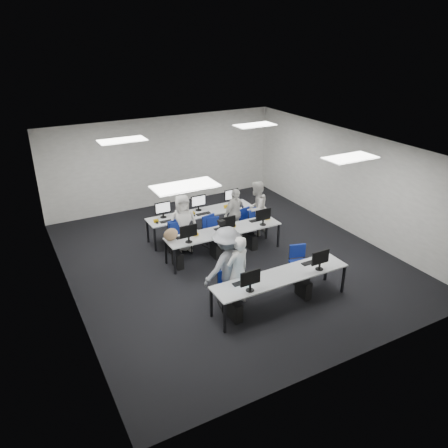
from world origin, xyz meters
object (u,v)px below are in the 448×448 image
chair_0 (228,296)px  student_0 (238,271)px  student_2 (183,223)px  photographer (227,265)px  student_3 (235,214)px  chair_4 (248,228)px  chair_7 (247,226)px  chair_3 (213,237)px  chair_6 (211,233)px  chair_2 (180,244)px  chair_5 (175,240)px  desk_mid (224,232)px  student_1 (256,208)px  chair_1 (299,269)px  desk_front (281,277)px

chair_0 → student_0: size_ratio=0.50×
student_2 → photographer: 2.70m
student_3 → chair_0: bearing=-143.0°
student_3 → student_2: bearing=159.2°
chair_4 → chair_7: chair_7 is taller
chair_3 → student_3: (0.82, 0.19, 0.47)m
photographer → student_2: bearing=-103.5°
chair_6 → chair_2: bearing=-160.0°
chair_5 → chair_0: bearing=-90.3°
desk_mid → student_3: 1.12m
student_0 → student_1: (2.26, 2.84, -0.00)m
desk_mid → chair_0: (-1.05, -2.13, -0.42)m
chair_4 → student_3: size_ratio=0.57×
chair_1 → student_0: size_ratio=0.53×
chair_0 → chair_5: chair_5 is taller
chair_1 → chair_2: 3.30m
chair_3 → chair_5: chair_5 is taller
student_0 → student_3: student_0 is taller
chair_1 → chair_2: size_ratio=0.93×
chair_7 → student_0: (-2.00, -2.90, 0.54)m
chair_5 → student_2: (0.21, -0.12, 0.51)m
student_3 → desk_mid: bearing=-155.3°
chair_0 → chair_2: bearing=102.1°
chair_0 → chair_4: (2.21, 2.81, 0.01)m
chair_2 → student_2: bearing=24.7°
chair_3 → student_1: bearing=-8.8°
desk_front → chair_2: bearing=107.3°
chair_0 → student_1: size_ratio=0.50×
chair_1 → desk_mid: bearing=133.1°
chair_2 → chair_4: chair_2 is taller
chair_5 → chair_6: size_ratio=1.13×
chair_2 → student_1: (2.46, 0.06, 0.53)m
chair_6 → student_3: 0.88m
chair_3 → chair_6: chair_3 is taller
chair_5 → student_0: (0.23, -3.04, 0.53)m
desk_mid → student_1: 1.61m
student_2 → student_3: (1.62, 0.01, -0.05)m
student_1 → student_0: bearing=26.7°
chair_4 → photographer: photographer is taller
chair_3 → chair_5: (-1.00, 0.31, 0.01)m
chair_2 → chair_5: (-0.03, 0.27, -0.00)m
chair_1 → chair_2: (-2.02, 2.61, 0.02)m
student_1 → chair_7: bearing=-38.7°
chair_7 → student_3: 0.62m
chair_3 → chair_5: 1.05m
chair_1 → photographer: 2.06m
student_0 → photographer: (-0.14, 0.23, 0.07)m
chair_0 → chair_4: size_ratio=0.97×
chair_1 → student_3: size_ratio=0.58×
student_3 → chair_3: bearing=172.3°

